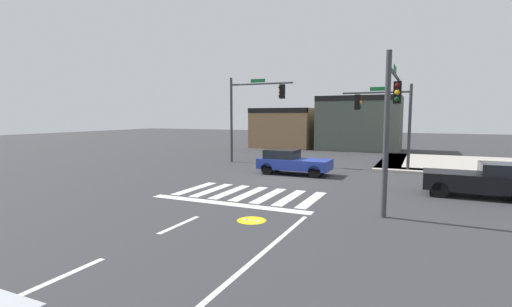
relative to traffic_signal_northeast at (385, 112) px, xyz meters
name	(u,v)px	position (x,y,z in m)	size (l,w,h in m)	color
ground_plane	(285,178)	(-4.57, -5.22, -3.59)	(120.00, 120.00, 0.00)	#353538
crosswalk_near	(249,194)	(-4.57, -9.72, -3.58)	(6.06, 3.14, 0.01)	silver
lane_markings	(171,251)	(-3.41, -16.64, -3.58)	(6.80, 18.75, 0.01)	white
bike_detector_marking	(252,220)	(-2.73, -13.36, -3.59)	(0.95, 0.95, 0.01)	yellow
curb_corner_northeast	(450,164)	(3.92, 4.20, -3.51)	(10.00, 10.60, 0.15)	#B2AA9E
storefront_row	(328,125)	(-6.68, 13.37, -1.15)	(14.85, 5.30, 5.26)	#93704C
traffic_signal_northeast	(385,112)	(0.00, 0.00, 0.00)	(4.12, 0.32, 5.26)	#383A3D
traffic_signal_southeast	(393,105)	(1.11, -9.03, 0.20)	(0.32, 6.06, 5.46)	#383A3D
traffic_signal_northwest	(252,105)	(-8.86, -0.26, 0.57)	(4.78, 0.32, 6.10)	#383A3D
car_black	(482,180)	(4.50, -6.31, -2.85)	(4.10, 1.77, 1.45)	black
car_blue	(292,162)	(-4.66, -3.85, -2.87)	(4.11, 1.78, 1.41)	#23389E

